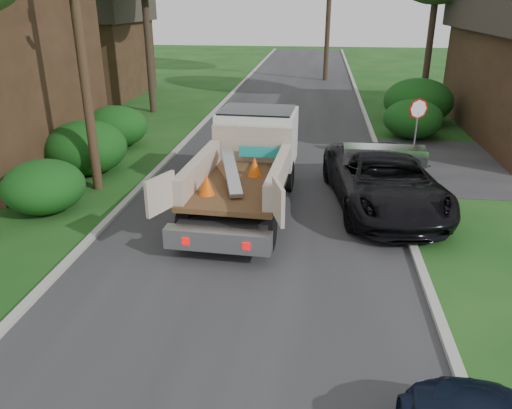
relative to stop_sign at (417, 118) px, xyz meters
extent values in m
plane|color=#143F12|center=(-5.20, -9.00, -1.78)|extent=(120.00, 120.00, 0.00)
cube|color=#28282B|center=(-5.20, 1.00, -1.77)|extent=(8.00, 90.00, 0.02)
cube|color=#9E9E99|center=(-9.30, 1.00, -1.72)|extent=(0.20, 90.00, 0.12)
cube|color=#9E9E99|center=(-1.10, 1.00, -1.72)|extent=(0.20, 90.00, 0.12)
cylinder|color=slate|center=(0.00, 0.00, -0.78)|extent=(0.06, 0.06, 2.00)
cylinder|color=#B20A0A|center=(0.00, 0.00, 0.32)|extent=(0.71, 0.32, 0.76)
cylinder|color=#382619|center=(-10.70, -4.00, 3.22)|extent=(0.30, 0.30, 10.00)
cube|color=#352315|center=(-18.70, 13.00, 0.47)|extent=(7.00, 7.00, 4.50)
cube|color=#332B26|center=(-18.70, 13.00, 3.42)|extent=(7.56, 7.56, 1.40)
ellipsoid|color=#0D3A10|center=(-11.40, -6.00, -1.01)|extent=(2.34, 2.34, 1.53)
ellipsoid|color=#0D3A10|center=(-11.70, -2.50, -0.84)|extent=(2.86, 2.86, 1.87)
ellipsoid|color=#0D3A10|center=(-12.00, 1.00, -0.93)|extent=(2.60, 2.60, 1.70)
ellipsoid|color=#0D3A10|center=(0.60, 4.00, -0.93)|extent=(2.60, 2.60, 1.70)
ellipsoid|color=#0D3A10|center=(1.30, 7.00, -0.67)|extent=(3.38, 3.38, 2.21)
cylinder|color=#2D2119|center=(-12.70, 8.00, 2.72)|extent=(0.36, 0.36, 9.00)
cylinder|color=#2D2119|center=(2.30, 11.00, 2.47)|extent=(0.36, 0.36, 8.50)
cylinder|color=#2D2119|center=(-3.20, 21.00, 3.72)|extent=(0.36, 0.36, 11.00)
cylinder|color=black|center=(-6.59, -3.30, -1.28)|extent=(0.38, 1.01, 0.99)
cylinder|color=black|center=(-4.50, -3.40, -1.28)|extent=(0.38, 1.01, 0.99)
cylinder|color=black|center=(-6.79, -7.48, -1.28)|extent=(0.38, 1.01, 0.99)
cylinder|color=black|center=(-4.70, -7.58, -1.28)|extent=(0.38, 1.01, 0.99)
cube|color=black|center=(-5.64, -5.33, -1.09)|extent=(2.51, 6.49, 0.26)
cube|color=silver|center=(-5.52, -3.02, -0.12)|extent=(2.52, 2.10, 1.71)
cube|color=black|center=(-5.52, -3.02, 0.48)|extent=(2.34, 1.93, 0.61)
cube|color=#472D19|center=(-5.68, -6.10, -0.68)|extent=(2.61, 4.08, 0.13)
cube|color=beige|center=(-5.58, -4.12, -0.07)|extent=(2.43, 0.23, 1.10)
cube|color=beige|center=(-6.78, -6.05, -0.29)|extent=(0.46, 3.75, 0.66)
cube|color=beige|center=(-4.58, -6.15, -0.29)|extent=(0.46, 3.75, 0.66)
cube|color=silver|center=(-5.79, -8.47, -1.17)|extent=(2.55, 0.51, 0.50)
cube|color=#B20505|center=(-6.52, -8.63, -1.17)|extent=(0.18, 0.05, 0.18)
cube|color=#B20505|center=(-5.09, -8.70, -1.17)|extent=(0.18, 0.05, 0.18)
cube|color=beige|center=(-7.16, -8.23, -0.18)|extent=(0.47, 0.95, 0.88)
cube|color=beige|center=(-4.41, -8.37, -0.18)|extent=(0.38, 0.97, 0.88)
cube|color=silver|center=(-5.89, -5.98, -0.30)|extent=(1.07, 2.84, 0.51)
cone|color=#F2590A|center=(-6.33, -7.06, -0.33)|extent=(0.42, 0.42, 0.55)
cone|color=#F2590A|center=(-5.31, -5.46, -0.33)|extent=(0.42, 0.42, 0.55)
cube|color=#148C84|center=(-5.32, -4.41, -0.22)|extent=(1.22, 0.17, 0.31)
imported|color=black|center=(-1.60, -4.43, -0.93)|extent=(3.67, 6.47, 1.70)
camera|label=1|loc=(-3.62, -18.66, 4.00)|focal=35.00mm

